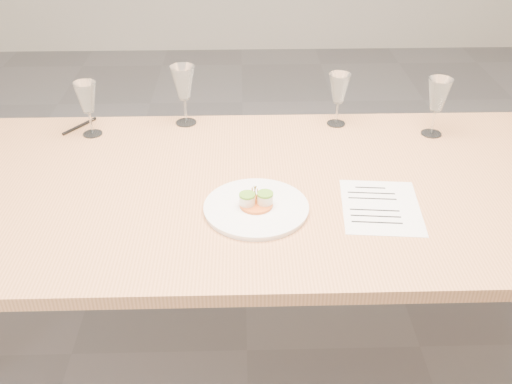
{
  "coord_description": "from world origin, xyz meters",
  "views": [
    {
      "loc": [
        -0.01,
        -1.51,
        1.68
      ],
      "look_at": [
        0.03,
        -0.13,
        0.8
      ],
      "focal_mm": 40.0,
      "sensor_mm": 36.0,
      "label": 1
    }
  ],
  "objects_px": {
    "wine_glass_1": "(183,84)",
    "wine_glass_2": "(339,90)",
    "recipe_sheet": "(381,207)",
    "wine_glass_3": "(438,96)",
    "dinner_plate": "(256,207)",
    "ballpoint_pen": "(80,126)",
    "dining_table": "(245,202)",
    "wine_glass_0": "(87,99)"
  },
  "relations": [
    {
      "from": "wine_glass_1",
      "to": "wine_glass_3",
      "type": "bearing_deg",
      "value": -7.45
    },
    {
      "from": "wine_glass_3",
      "to": "dining_table",
      "type": "bearing_deg",
      "value": -154.59
    },
    {
      "from": "ballpoint_pen",
      "to": "wine_glass_0",
      "type": "relative_size",
      "value": 0.69
    },
    {
      "from": "dining_table",
      "to": "wine_glass_2",
      "type": "bearing_deg",
      "value": 50.14
    },
    {
      "from": "recipe_sheet",
      "to": "wine_glass_0",
      "type": "relative_size",
      "value": 1.54
    },
    {
      "from": "ballpoint_pen",
      "to": "dinner_plate",
      "type": "bearing_deg",
      "value": -96.63
    },
    {
      "from": "dining_table",
      "to": "wine_glass_3",
      "type": "bearing_deg",
      "value": 25.41
    },
    {
      "from": "dining_table",
      "to": "ballpoint_pen",
      "type": "distance_m",
      "value": 0.74
    },
    {
      "from": "dining_table",
      "to": "dinner_plate",
      "type": "bearing_deg",
      "value": -77.84
    },
    {
      "from": "dinner_plate",
      "to": "ballpoint_pen",
      "type": "height_order",
      "value": "dinner_plate"
    },
    {
      "from": "dining_table",
      "to": "wine_glass_1",
      "type": "xyz_separation_m",
      "value": [
        -0.22,
        0.44,
        0.22
      ]
    },
    {
      "from": "recipe_sheet",
      "to": "wine_glass_1",
      "type": "bearing_deg",
      "value": 141.93
    },
    {
      "from": "dinner_plate",
      "to": "wine_glass_2",
      "type": "xyz_separation_m",
      "value": [
        0.31,
        0.56,
        0.13
      ]
    },
    {
      "from": "dinner_plate",
      "to": "wine_glass_3",
      "type": "distance_m",
      "value": 0.81
    },
    {
      "from": "dining_table",
      "to": "wine_glass_0",
      "type": "height_order",
      "value": "wine_glass_0"
    },
    {
      "from": "dinner_plate",
      "to": "wine_glass_3",
      "type": "height_order",
      "value": "wine_glass_3"
    },
    {
      "from": "dinner_plate",
      "to": "wine_glass_0",
      "type": "distance_m",
      "value": 0.77
    },
    {
      "from": "dining_table",
      "to": "recipe_sheet",
      "type": "bearing_deg",
      "value": -19.42
    },
    {
      "from": "recipe_sheet",
      "to": "wine_glass_0",
      "type": "xyz_separation_m",
      "value": [
        -0.94,
        0.49,
        0.14
      ]
    },
    {
      "from": "ballpoint_pen",
      "to": "wine_glass_0",
      "type": "distance_m",
      "value": 0.16
    },
    {
      "from": "dining_table",
      "to": "wine_glass_3",
      "type": "distance_m",
      "value": 0.78
    },
    {
      "from": "ballpoint_pen",
      "to": "wine_glass_2",
      "type": "height_order",
      "value": "wine_glass_2"
    },
    {
      "from": "recipe_sheet",
      "to": "wine_glass_0",
      "type": "height_order",
      "value": "wine_glass_0"
    },
    {
      "from": "wine_glass_0",
      "to": "dinner_plate",
      "type": "bearing_deg",
      "value": -40.95
    },
    {
      "from": "wine_glass_1",
      "to": "wine_glass_2",
      "type": "height_order",
      "value": "wine_glass_1"
    },
    {
      "from": "ballpoint_pen",
      "to": "wine_glass_1",
      "type": "relative_size",
      "value": 0.62
    },
    {
      "from": "ballpoint_pen",
      "to": "wine_glass_1",
      "type": "distance_m",
      "value": 0.42
    },
    {
      "from": "dinner_plate",
      "to": "wine_glass_2",
      "type": "bearing_deg",
      "value": 60.75
    },
    {
      "from": "wine_glass_0",
      "to": "wine_glass_3",
      "type": "height_order",
      "value": "wine_glass_3"
    },
    {
      "from": "recipe_sheet",
      "to": "wine_glass_2",
      "type": "relative_size",
      "value": 1.55
    },
    {
      "from": "wine_glass_0",
      "to": "wine_glass_2",
      "type": "xyz_separation_m",
      "value": [
        0.89,
        0.06,
        -0.0
      ]
    },
    {
      "from": "dinner_plate",
      "to": "dining_table",
      "type": "bearing_deg",
      "value": 102.16
    },
    {
      "from": "recipe_sheet",
      "to": "wine_glass_1",
      "type": "height_order",
      "value": "wine_glass_1"
    },
    {
      "from": "recipe_sheet",
      "to": "wine_glass_3",
      "type": "distance_m",
      "value": 0.56
    },
    {
      "from": "recipe_sheet",
      "to": "wine_glass_2",
      "type": "distance_m",
      "value": 0.57
    },
    {
      "from": "wine_glass_3",
      "to": "wine_glass_0",
      "type": "bearing_deg",
      "value": 178.47
    },
    {
      "from": "dining_table",
      "to": "wine_glass_1",
      "type": "relative_size",
      "value": 10.87
    },
    {
      "from": "wine_glass_3",
      "to": "wine_glass_1",
      "type": "bearing_deg",
      "value": 172.55
    },
    {
      "from": "dining_table",
      "to": "recipe_sheet",
      "type": "relative_size",
      "value": 7.88
    },
    {
      "from": "wine_glass_3",
      "to": "ballpoint_pen",
      "type": "bearing_deg",
      "value": 175.98
    },
    {
      "from": "wine_glass_1",
      "to": "wine_glass_3",
      "type": "relative_size",
      "value": 1.05
    },
    {
      "from": "dinner_plate",
      "to": "wine_glass_2",
      "type": "distance_m",
      "value": 0.65
    }
  ]
}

